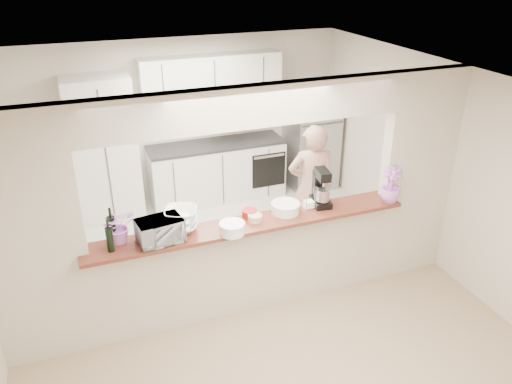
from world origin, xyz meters
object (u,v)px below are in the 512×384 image
toaster_oven (160,231)px  person (311,188)px  refrigerator (311,137)px  stand_mixer (321,189)px

toaster_oven → person: person is taller
refrigerator → person: 1.90m
refrigerator → toaster_oven: 4.07m
toaster_oven → stand_mixer: (1.79, 0.15, 0.07)m
stand_mixer → toaster_oven: bearing=-175.3°
toaster_oven → person: bearing=17.8°
person → refrigerator: bearing=-103.2°
toaster_oven → person: size_ratio=0.25×
person → toaster_oven: bearing=39.2°
refrigerator → toaster_oven: (-2.99, -2.73, 0.36)m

